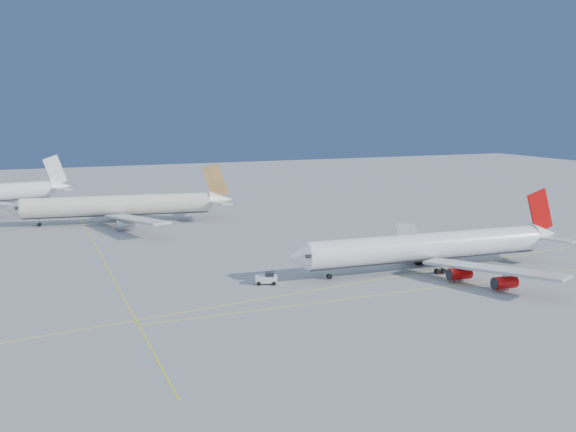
# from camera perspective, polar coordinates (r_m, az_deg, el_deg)

# --- Properties ---
(ground) EXTENTS (500.00, 500.00, 0.00)m
(ground) POSITION_cam_1_polar(r_m,az_deg,el_deg) (121.54, 4.72, -5.26)
(ground) COLOR slate
(ground) RESTS_ON ground
(taxiway_lines) EXTENTS (118.86, 140.00, 0.02)m
(taxiway_lines) POSITION_cam_1_polar(r_m,az_deg,el_deg) (121.53, -2.87, -5.24)
(taxiway_lines) COLOR yellow
(taxiway_lines) RESTS_ON ground
(airliner_virgin) EXTENTS (60.16, 54.02, 14.85)m
(airliner_virgin) POSITION_cam_1_polar(r_m,az_deg,el_deg) (127.73, 12.71, -2.68)
(airliner_virgin) COLOR white
(airliner_virgin) RESTS_ON ground
(airliner_etihad) EXTENTS (60.65, 55.55, 15.85)m
(airliner_etihad) POSITION_cam_1_polar(r_m,az_deg,el_deg) (180.24, -14.46, 0.91)
(airliner_etihad) COLOR beige
(airliner_etihad) RESTS_ON ground
(pushback_tug) EXTENTS (4.29, 3.41, 2.17)m
(pushback_tug) POSITION_cam_1_polar(r_m,az_deg,el_deg) (115.13, -1.88, -5.56)
(pushback_tug) COLOR white
(pushback_tug) RESTS_ON ground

